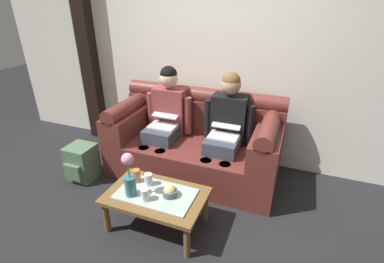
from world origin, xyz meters
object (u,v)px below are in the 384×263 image
(cup_near_left, at_px, (148,179))
(person_left, at_px, (166,116))
(couch, at_px, (195,143))
(cup_near_right, at_px, (136,176))
(person_right, at_px, (226,125))
(flower_vase, at_px, (129,176))
(snack_bowl, at_px, (170,192))
(backpack_left, at_px, (82,163))
(cup_far_center, at_px, (145,194))
(coffee_table, at_px, (156,198))

(cup_near_left, bearing_deg, person_left, 105.13)
(couch, height_order, cup_near_right, couch)
(person_right, height_order, flower_vase, person_right)
(flower_vase, height_order, cup_near_right, flower_vase)
(snack_bowl, bearing_deg, person_right, 76.63)
(person_right, distance_m, snack_bowl, 1.02)
(cup_near_right, bearing_deg, person_left, 97.31)
(flower_vase, distance_m, backpack_left, 1.12)
(snack_bowl, height_order, backpack_left, snack_bowl)
(person_left, relative_size, cup_far_center, 11.23)
(backpack_left, bearing_deg, snack_bowl, -15.21)
(couch, bearing_deg, coffee_table, -90.00)
(couch, relative_size, cup_far_center, 17.49)
(cup_far_center, relative_size, backpack_left, 0.27)
(couch, relative_size, cup_near_left, 17.15)
(flower_vase, distance_m, cup_near_left, 0.24)
(coffee_table, bearing_deg, person_right, 69.86)
(cup_near_right, xyz_separation_m, backpack_left, (-0.91, 0.27, -0.22))
(person_left, bearing_deg, couch, 0.33)
(snack_bowl, distance_m, cup_far_center, 0.21)
(couch, xyz_separation_m, backpack_left, (-1.15, -0.61, -0.18))
(person_right, xyz_separation_m, cup_far_center, (-0.40, -1.09, -0.24))
(snack_bowl, relative_size, cup_near_left, 1.16)
(flower_vase, xyz_separation_m, backpack_left, (-0.96, 0.46, -0.35))
(snack_bowl, bearing_deg, cup_near_left, 163.45)
(person_left, distance_m, coffee_table, 1.10)
(person_left, relative_size, person_right, 1.00)
(coffee_table, height_order, snack_bowl, snack_bowl)
(couch, xyz_separation_m, cup_far_center, (-0.04, -1.09, 0.04))
(cup_near_left, bearing_deg, cup_near_right, 179.59)
(coffee_table, distance_m, snack_bowl, 0.16)
(cup_near_right, bearing_deg, cup_near_left, -0.41)
(couch, relative_size, flower_vase, 4.66)
(cup_near_right, xyz_separation_m, cup_far_center, (0.20, -0.20, -0.01))
(flower_vase, bearing_deg, coffee_table, 25.99)
(person_left, bearing_deg, flower_vase, -80.99)
(person_left, relative_size, cup_near_right, 9.80)
(coffee_table, height_order, cup_near_left, cup_near_left)
(person_left, distance_m, snack_bowl, 1.11)
(person_left, xyz_separation_m, flower_vase, (0.17, -1.07, -0.10))
(person_right, bearing_deg, cup_near_right, -124.28)
(person_right, relative_size, coffee_table, 1.40)
(couch, distance_m, snack_bowl, 0.97)
(snack_bowl, relative_size, cup_near_right, 1.03)
(coffee_table, xyz_separation_m, cup_near_left, (-0.12, 0.09, 0.11))
(snack_bowl, relative_size, cup_far_center, 1.19)
(couch, bearing_deg, snack_bowl, -82.29)
(person_right, xyz_separation_m, cup_near_left, (-0.48, -0.89, -0.24))
(cup_near_left, bearing_deg, backpack_left, 165.11)
(flower_vase, distance_m, cup_far_center, 0.20)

